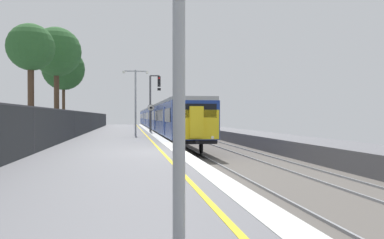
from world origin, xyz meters
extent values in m
cube|color=slate|center=(-2.50, 0.00, -0.50)|extent=(6.40, 110.00, 1.00)
cube|color=silver|center=(0.40, 0.00, 0.01)|extent=(0.60, 110.00, 0.01)
cube|color=yellow|center=(-0.35, 0.00, 0.01)|extent=(0.12, 110.00, 0.01)
cube|color=#56514C|center=(6.20, 0.00, -1.10)|extent=(11.00, 110.00, 0.20)
cube|color=#5C5C60|center=(9.60, 0.00, -0.50)|extent=(3.60, 110.00, 1.00)
cube|color=gray|center=(1.38, 0.00, -0.96)|extent=(0.07, 110.00, 0.08)
cube|color=gray|center=(2.82, 0.00, -0.96)|extent=(0.07, 110.00, 0.08)
cube|color=gray|center=(5.38, 0.00, -0.96)|extent=(0.07, 110.00, 0.08)
cube|color=gray|center=(6.82, 0.00, -0.96)|extent=(0.07, 110.00, 0.08)
cube|color=navy|center=(2.10, 15.12, 1.27)|extent=(2.80, 19.20, 2.30)
cube|color=black|center=(2.10, 15.12, -0.01)|extent=(2.64, 18.60, 0.25)
cube|color=#93999E|center=(2.10, 15.12, 2.54)|extent=(2.68, 19.20, 0.24)
cube|color=black|center=(0.69, 15.12, 1.57)|extent=(0.02, 17.60, 0.84)
cube|color=#1D3A98|center=(0.69, 10.32, 1.17)|extent=(0.03, 1.10, 1.90)
cube|color=#1D3A98|center=(0.69, 19.92, 1.17)|extent=(0.03, 1.10, 1.90)
cylinder|color=black|center=(1.32, 8.11, -0.50)|extent=(0.12, 0.84, 0.84)
cylinder|color=black|center=(2.88, 8.11, -0.50)|extent=(0.12, 0.84, 0.84)
cylinder|color=black|center=(1.32, 22.12, -0.50)|extent=(0.12, 0.84, 0.84)
cylinder|color=black|center=(2.88, 22.12, -0.50)|extent=(0.12, 0.84, 0.84)
cube|color=navy|center=(2.10, 34.92, 1.27)|extent=(2.80, 19.20, 2.30)
cube|color=black|center=(2.10, 34.92, -0.01)|extent=(2.64, 18.60, 0.25)
cube|color=#93999E|center=(2.10, 34.92, 2.54)|extent=(2.68, 19.20, 0.24)
cube|color=black|center=(0.69, 34.92, 1.57)|extent=(0.02, 17.60, 0.84)
cube|color=#1D3A98|center=(0.69, 30.12, 1.17)|extent=(0.03, 1.10, 1.90)
cube|color=#1D3A98|center=(0.69, 39.72, 1.17)|extent=(0.03, 1.10, 1.90)
cylinder|color=black|center=(1.32, 27.92, -0.50)|extent=(0.12, 0.84, 0.84)
cylinder|color=black|center=(2.88, 27.92, -0.50)|extent=(0.12, 0.84, 0.84)
cylinder|color=black|center=(1.32, 41.92, -0.50)|extent=(0.12, 0.84, 0.84)
cylinder|color=black|center=(2.88, 41.92, -0.50)|extent=(0.12, 0.84, 0.84)
cube|color=navy|center=(2.10, 54.72, 1.27)|extent=(2.80, 19.20, 2.30)
cube|color=black|center=(2.10, 54.72, -0.01)|extent=(2.64, 18.60, 0.25)
cube|color=#93999E|center=(2.10, 54.72, 2.54)|extent=(2.68, 19.20, 0.24)
cube|color=black|center=(0.69, 54.72, 1.57)|extent=(0.02, 17.60, 0.84)
cube|color=#1D3A98|center=(0.69, 49.92, 1.17)|extent=(0.03, 1.10, 1.90)
cube|color=#1D3A98|center=(0.69, 59.52, 1.17)|extent=(0.03, 1.10, 1.90)
cylinder|color=black|center=(1.32, 47.72, -0.50)|extent=(0.12, 0.84, 0.84)
cylinder|color=black|center=(2.88, 47.72, -0.50)|extent=(0.12, 0.84, 0.84)
cylinder|color=black|center=(1.32, 61.72, -0.50)|extent=(0.12, 0.84, 0.84)
cylinder|color=black|center=(2.88, 61.72, -0.50)|extent=(0.12, 0.84, 0.84)
cube|color=yellow|center=(2.10, 5.55, 1.02)|extent=(2.70, 0.10, 1.70)
cube|color=black|center=(2.10, 5.54, 1.82)|extent=(2.40, 0.08, 0.80)
cube|color=yellow|center=(2.10, 5.41, 1.17)|extent=(0.80, 0.24, 1.80)
cylinder|color=white|center=(1.15, 5.49, 0.27)|extent=(0.18, 0.06, 0.18)
cylinder|color=white|center=(3.05, 5.49, 0.27)|extent=(0.18, 0.06, 0.18)
cylinder|color=black|center=(2.10, 5.26, 0.02)|extent=(0.20, 0.35, 0.20)
cube|color=black|center=(2.10, 34.92, 2.79)|extent=(0.60, 0.90, 0.20)
cylinder|color=#47474C|center=(0.35, 20.94, 2.71)|extent=(0.18, 0.18, 5.42)
cube|color=#47474C|center=(0.80, 20.94, 5.42)|extent=(0.90, 0.12, 0.12)
cube|color=black|center=(1.20, 20.94, 4.87)|extent=(0.28, 0.20, 1.00)
cylinder|color=red|center=(1.20, 20.82, 5.19)|extent=(0.16, 0.04, 0.16)
cylinder|color=black|center=(1.20, 20.82, 4.87)|extent=(0.16, 0.04, 0.16)
cylinder|color=black|center=(1.20, 20.82, 4.55)|extent=(0.16, 0.04, 0.16)
cube|color=black|center=(1.20, 20.94, 4.12)|extent=(0.32, 0.16, 0.24)
cylinder|color=#59595B|center=(0.25, 18.01, 1.10)|extent=(0.08, 0.08, 2.20)
cylinder|color=black|center=(0.25, 18.00, 2.26)|extent=(0.59, 0.02, 0.59)
cylinder|color=silver|center=(0.25, 17.99, 2.26)|extent=(0.56, 0.02, 0.56)
cube|color=black|center=(0.25, 17.98, 2.26)|extent=(0.24, 0.01, 0.18)
cylinder|color=#93999E|center=(-1.18, -11.78, 2.62)|extent=(0.14, 0.14, 5.25)
cylinder|color=#93999E|center=(-1.18, 14.12, 2.56)|extent=(0.14, 0.14, 5.12)
cube|color=#93999E|center=(-0.73, 14.12, 5.02)|extent=(0.90, 0.08, 0.08)
cylinder|color=silver|center=(-0.28, 14.12, 4.94)|extent=(0.20, 0.20, 0.18)
cube|color=#93999E|center=(-1.63, 14.12, 5.02)|extent=(0.90, 0.08, 0.08)
cylinder|color=silver|center=(-2.08, 14.12, 4.94)|extent=(0.20, 0.20, 0.18)
cube|color=#282B2D|center=(-5.45, 0.00, 0.93)|extent=(0.03, 99.00, 1.86)
cube|color=#38383D|center=(-5.45, 0.00, 1.86)|extent=(0.06, 99.00, 0.06)
cylinder|color=#38383D|center=(-5.45, 0.00, 0.93)|extent=(0.07, 0.07, 1.86)
cylinder|color=#38383D|center=(-5.45, 11.69, 0.93)|extent=(0.07, 0.07, 1.86)
cylinder|color=#38383D|center=(-5.45, 23.38, 0.93)|extent=(0.07, 0.07, 1.86)
cylinder|color=#38383D|center=(-5.45, 35.06, 0.93)|extent=(0.07, 0.07, 1.86)
cylinder|color=#38383D|center=(-5.45, 46.75, 0.93)|extent=(0.07, 0.07, 1.86)
cylinder|color=#473323|center=(-8.29, 24.75, 2.58)|extent=(0.31, 0.31, 5.16)
sphere|color=#234C23|center=(-8.29, 24.75, 6.34)|extent=(4.29, 4.29, 4.29)
sphere|color=#234C23|center=(-8.55, 24.74, 5.81)|extent=(2.79, 2.79, 2.79)
cylinder|color=#473323|center=(-7.87, 9.71, 2.55)|extent=(0.39, 0.39, 5.09)
sphere|color=#285628|center=(-7.87, 9.71, 5.91)|extent=(2.98, 2.98, 2.98)
sphere|color=#285628|center=(-8.44, 10.12, 5.54)|extent=(1.70, 1.70, 1.70)
cylinder|color=#473323|center=(-7.32, 15.43, 2.76)|extent=(0.40, 0.40, 5.53)
sphere|color=#285628|center=(-7.32, 15.43, 6.59)|extent=(3.85, 3.85, 3.85)
sphere|color=#285628|center=(-7.49, 15.21, 6.10)|extent=(2.17, 2.17, 2.17)
camera|label=1|loc=(-1.73, -15.95, 1.49)|focal=35.67mm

